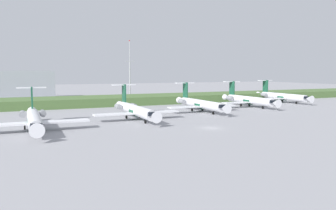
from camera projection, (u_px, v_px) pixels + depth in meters
ground_plane at (161, 113)px, 102.34m from camera, size 500.00×500.00×0.00m
grass_berm at (129, 100)px, 131.77m from camera, size 320.00×20.00×3.11m
regional_jet_second at (34, 119)px, 71.97m from camera, size 22.81×31.00×9.00m
regional_jet_third at (135, 110)px, 88.74m from camera, size 22.81×31.00×9.00m
regional_jet_fourth at (200, 104)px, 105.77m from camera, size 22.81×31.00×9.00m
regional_jet_fifth at (248, 100)px, 120.54m from camera, size 22.81×31.00×9.00m
regional_jet_sixth at (282, 96)px, 137.46m from camera, size 22.81×31.00×9.00m
antenna_mast at (130, 76)px, 146.50m from camera, size 4.40×0.50×26.42m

